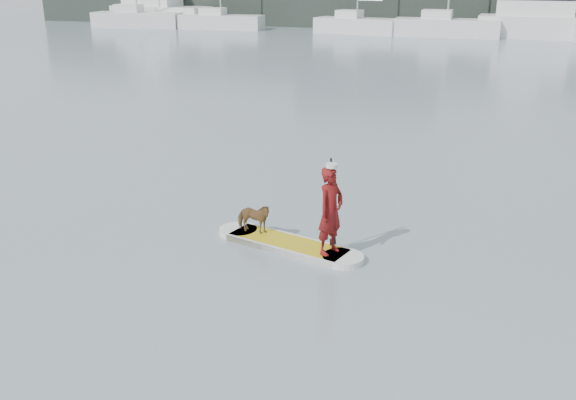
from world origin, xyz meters
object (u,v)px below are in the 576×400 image
(paddler, at_px, (331,211))
(motor_yacht_a, at_px, (542,15))
(paddleboard, at_px, (288,244))
(dog, at_px, (253,218))
(sailboat_a, at_px, (137,18))
(sailboat_d, at_px, (446,25))
(motor_yacht_b, at_px, (157,5))
(sailboat_b, at_px, (220,20))
(sailboat_c, at_px, (356,24))

(paddler, height_order, motor_yacht_a, motor_yacht_a)
(paddleboard, height_order, dog, dog)
(sailboat_a, bearing_deg, dog, -65.24)
(sailboat_d, relative_size, motor_yacht_b, 1.19)
(motor_yacht_a, height_order, motor_yacht_b, motor_yacht_b)
(paddleboard, bearing_deg, sailboat_b, 130.32)
(paddleboard, bearing_deg, sailboat_d, 106.22)
(sailboat_c, height_order, motor_yacht_a, sailboat_c)
(dog, distance_m, sailboat_d, 44.53)
(paddler, bearing_deg, dog, 98.36)
(paddleboard, xyz_separation_m, dog, (-0.82, 0.23, 0.38))
(motor_yacht_b, bearing_deg, sailboat_c, -0.41)
(motor_yacht_b, bearing_deg, sailboat_a, -85.93)
(motor_yacht_a, relative_size, motor_yacht_b, 1.02)
(sailboat_c, xyz_separation_m, motor_yacht_a, (15.01, 0.58, 1.02))
(motor_yacht_a, bearing_deg, sailboat_c, -175.42)
(sailboat_b, xyz_separation_m, sailboat_d, (20.55, -0.85, 0.09))
(sailboat_c, bearing_deg, motor_yacht_b, -178.13)
(paddleboard, distance_m, sailboat_a, 53.55)
(dog, xyz_separation_m, motor_yacht_b, (-28.36, 48.08, 1.44))
(sailboat_b, xyz_separation_m, motor_yacht_a, (27.95, 0.15, 0.98))
(sailboat_b, distance_m, motor_yacht_b, 8.51)
(paddleboard, height_order, sailboat_a, sailboat_a)
(paddler, distance_m, sailboat_b, 50.90)
(paddleboard, xyz_separation_m, sailboat_c, (-8.25, 45.17, 0.71))
(sailboat_d, distance_m, motor_yacht_b, 28.78)
(motor_yacht_a, bearing_deg, sailboat_d, -169.93)
(paddler, relative_size, motor_yacht_b, 0.16)
(sailboat_c, xyz_separation_m, motor_yacht_b, (-20.93, 3.14, 1.11))
(paddleboard, relative_size, sailboat_c, 0.31)
(motor_yacht_a, distance_m, motor_yacht_b, 36.03)
(paddleboard, height_order, sailboat_d, sailboat_d)
(paddleboard, bearing_deg, sailboat_c, 115.76)
(sailboat_c, bearing_deg, sailboat_d, 7.25)
(paddler, height_order, dog, paddler)
(paddler, bearing_deg, sailboat_b, 49.50)
(paddler, xyz_separation_m, sailboat_d, (-1.55, 45.00, -0.07))
(dog, height_order, sailboat_a, sailboat_a)
(paddler, distance_m, sailboat_c, 46.34)
(sailboat_a, distance_m, sailboat_d, 28.80)
(sailboat_d, relative_size, motor_yacht_a, 1.17)
(sailboat_a, distance_m, sailboat_c, 21.19)
(paddleboard, distance_m, motor_yacht_b, 56.47)
(paddleboard, distance_m, sailboat_b, 50.28)
(sailboat_b, xyz_separation_m, sailboat_c, (12.94, -0.43, -0.04))
(sailboat_a, height_order, motor_yacht_a, sailboat_a)
(dog, bearing_deg, sailboat_a, 35.16)
(dog, distance_m, motor_yacht_a, 46.17)
(sailboat_c, bearing_deg, dog, -70.21)
(paddler, relative_size, sailboat_a, 0.14)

